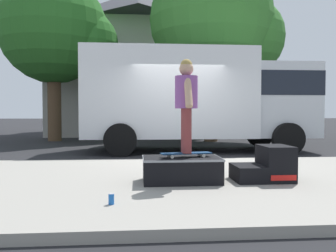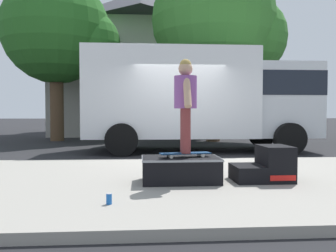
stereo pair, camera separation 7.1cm
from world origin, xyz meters
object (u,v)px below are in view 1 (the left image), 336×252
box_truck (200,96)px  street_tree_main (60,33)px  skater_kid (186,98)px  skate_box (181,169)px  kicker_ramp (267,166)px  street_tree_neighbour (218,25)px  skateboard (186,154)px  soda_can (111,199)px

box_truck → street_tree_main: (-5.12, 4.52, 2.81)m
street_tree_main → skater_kid: bearing=-68.4°
skate_box → kicker_ramp: kicker_ramp is taller
street_tree_neighbour → skateboard: bearing=-105.7°
skate_box → skateboard: 0.24m
skateboard → street_tree_main: (-3.96, 10.02, 3.95)m
skateboard → skater_kid: (-0.00, 0.00, 0.85)m
street_tree_neighbour → soda_can: bearing=-109.1°
soda_can → box_truck: size_ratio=0.02×
skate_box → skateboard: skateboard is taller
skater_kid → street_tree_neighbour: 10.20m
soda_can → street_tree_neighbour: bearing=70.9°
skate_box → street_tree_neighbour: bearing=73.9°
street_tree_main → kicker_ramp: bearing=-62.4°
skate_box → box_truck: box_truck is taller
skater_kid → box_truck: (1.16, 5.49, 0.30)m
skate_box → soda_can: size_ratio=9.38×
skate_box → street_tree_neighbour: (2.68, 9.26, 4.48)m
kicker_ramp → soda_can: 2.64m
box_truck → street_tree_neighbour: bearing=69.1°
skater_kid → street_tree_neighbour: bearing=74.3°
skateboard → soda_can: skateboard is taller
skater_kid → kicker_ramp: bearing=0.0°
kicker_ramp → street_tree_neighbour: (1.33, 9.26, 4.46)m
kicker_ramp → street_tree_neighbour: 10.36m
kicker_ramp → box_truck: (-0.10, 5.49, 1.35)m
skate_box → skateboard: (0.07, -0.00, 0.23)m
skateboard → skater_kid: 0.85m
skater_kid → soda_can: skater_kid is taller
skater_kid → street_tree_main: street_tree_main is taller
skateboard → soda_can: bearing=-129.4°
soda_can → skate_box: bearing=52.6°
skate_box → soda_can: 1.61m
kicker_ramp → skateboard: kicker_ramp is taller
kicker_ramp → skater_kid: skater_kid is taller
kicker_ramp → skater_kid: bearing=-180.0°
kicker_ramp → street_tree_neighbour: size_ratio=0.12×
street_tree_neighbour → skater_kid: bearing=-105.7°
skater_kid → soda_can: (-1.04, -1.27, -1.22)m
skateboard → box_truck: box_truck is taller
soda_can → street_tree_main: bearing=104.5°
skateboard → skater_kid: bearing=180.0°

